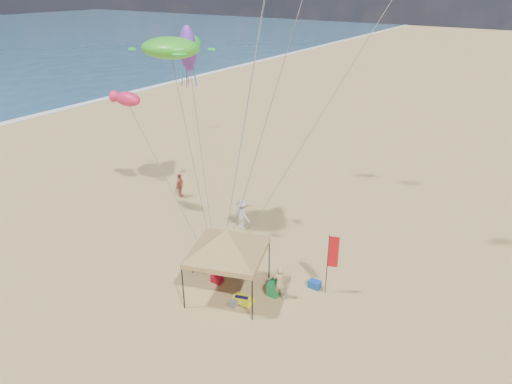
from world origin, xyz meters
TOP-DOWN VIEW (x-y plane):
  - ground at (0.00, 0.00)m, footprint 280.00×280.00m
  - canopy_tent at (0.34, 0.23)m, footprint 5.94×5.94m
  - feather_flag at (4.23, 2.77)m, footprint 0.45×0.20m
  - cooler_red at (-0.60, 0.55)m, footprint 0.54×0.38m
  - cooler_blue at (3.48, 2.78)m, footprint 0.54×0.38m
  - bag_navy at (1.29, -0.06)m, footprint 0.69×0.54m
  - bag_orange at (-0.85, 3.71)m, footprint 0.54×0.69m
  - chair_green at (2.17, 1.24)m, footprint 0.50×0.50m
  - chair_yellow at (-1.63, 2.35)m, footprint 0.50×0.50m
  - crate_grey at (1.09, -0.46)m, footprint 0.34×0.30m
  - beach_cart at (1.37, -0.05)m, footprint 0.90×0.50m
  - person_near_a at (2.50, 1.20)m, footprint 0.71×0.59m
  - person_near_b at (-1.90, 0.74)m, footprint 0.93×0.96m
  - person_near_c at (-2.63, 5.47)m, footprint 1.32×0.96m
  - person_far_a at (-8.55, 6.63)m, footprint 0.66×1.04m
  - turtle_kite at (-5.79, 3.89)m, footprint 3.73×3.27m
  - fish_kite at (-9.39, 3.85)m, footprint 1.92×1.10m
  - squid_kite at (-5.62, 5.00)m, footprint 1.12×1.12m

SIDE VIEW (x-z plane):
  - ground at x=0.00m, z-range 0.00..0.00m
  - crate_grey at x=1.09m, z-range 0.00..0.28m
  - bag_navy at x=1.29m, z-range 0.00..0.36m
  - bag_orange at x=-0.85m, z-range 0.00..0.36m
  - cooler_red at x=-0.60m, z-range 0.00..0.38m
  - cooler_blue at x=3.48m, z-range 0.00..0.38m
  - beach_cart at x=1.37m, z-range 0.08..0.32m
  - chair_green at x=2.17m, z-range 0.00..0.70m
  - chair_yellow at x=-1.63m, z-range 0.00..0.70m
  - person_near_b at x=-1.90m, z-range 0.00..1.56m
  - person_far_a at x=-8.55m, z-range 0.00..1.65m
  - person_near_a at x=2.50m, z-range 0.00..1.65m
  - person_near_c at x=-2.63m, z-range 0.00..1.84m
  - feather_flag at x=4.23m, z-range 0.52..3.63m
  - canopy_tent at x=0.34m, z-range 1.29..5.17m
  - fish_kite at x=-9.39m, z-range 6.65..7.46m
  - squid_kite at x=-5.62m, z-range 8.83..11.13m
  - turtle_kite at x=-5.79m, z-range 9.58..10.64m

